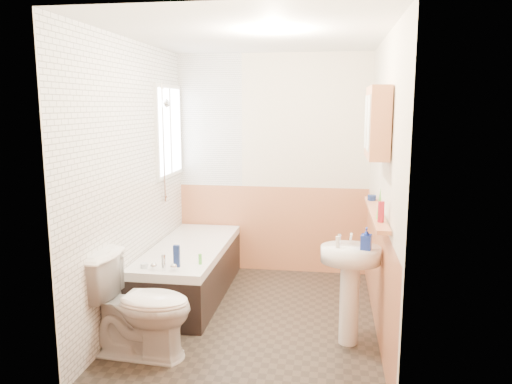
% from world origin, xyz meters
% --- Properties ---
extents(floor, '(2.80, 2.80, 0.00)m').
position_xyz_m(floor, '(0.00, 0.00, 0.00)').
color(floor, black).
rests_on(floor, ground).
extents(ceiling, '(2.80, 2.80, 0.00)m').
position_xyz_m(ceiling, '(0.00, 0.00, 2.50)').
color(ceiling, white).
rests_on(ceiling, ground).
extents(wall_back, '(2.20, 0.02, 2.50)m').
position_xyz_m(wall_back, '(0.00, 1.41, 1.25)').
color(wall_back, beige).
rests_on(wall_back, ground).
extents(wall_front, '(2.20, 0.02, 2.50)m').
position_xyz_m(wall_front, '(0.00, -1.41, 1.25)').
color(wall_front, beige).
rests_on(wall_front, ground).
extents(wall_left, '(0.02, 2.80, 2.50)m').
position_xyz_m(wall_left, '(-1.11, 0.00, 1.25)').
color(wall_left, beige).
rests_on(wall_left, ground).
extents(wall_right, '(0.02, 2.80, 2.50)m').
position_xyz_m(wall_right, '(1.11, 0.00, 1.25)').
color(wall_right, beige).
rests_on(wall_right, ground).
extents(wainscot_right, '(0.01, 2.80, 1.00)m').
position_xyz_m(wainscot_right, '(1.09, 0.00, 0.50)').
color(wainscot_right, '#CA7D52').
rests_on(wainscot_right, wall_right).
extents(wainscot_front, '(2.20, 0.01, 1.00)m').
position_xyz_m(wainscot_front, '(0.00, -1.39, 0.50)').
color(wainscot_front, '#CA7D52').
rests_on(wainscot_front, wall_front).
extents(wainscot_back, '(2.20, 0.01, 1.00)m').
position_xyz_m(wainscot_back, '(0.00, 1.39, 0.50)').
color(wainscot_back, '#CA7D52').
rests_on(wainscot_back, wall_back).
extents(tile_cladding_left, '(0.01, 2.80, 2.50)m').
position_xyz_m(tile_cladding_left, '(-1.09, 0.00, 1.25)').
color(tile_cladding_left, white).
rests_on(tile_cladding_left, wall_left).
extents(tile_return_back, '(0.75, 0.01, 1.50)m').
position_xyz_m(tile_return_back, '(-0.73, 1.39, 1.75)').
color(tile_return_back, white).
rests_on(tile_return_back, wall_back).
extents(window, '(0.03, 0.79, 0.99)m').
position_xyz_m(window, '(-1.06, 0.95, 1.65)').
color(window, white).
rests_on(window, wall_left).
extents(bathtub, '(0.70, 1.78, 0.67)m').
position_xyz_m(bathtub, '(-0.73, 0.47, 0.27)').
color(bathtub, black).
rests_on(bathtub, floor).
extents(shower_riser, '(0.11, 0.08, 1.22)m').
position_xyz_m(shower_riser, '(-1.04, 0.69, 1.64)').
color(shower_riser, silver).
rests_on(shower_riser, wall_left).
extents(toilet, '(0.85, 0.52, 0.81)m').
position_xyz_m(toilet, '(-0.76, -0.79, 0.40)').
color(toilet, white).
rests_on(toilet, floor).
extents(sink, '(0.48, 0.39, 0.92)m').
position_xyz_m(sink, '(0.84, -0.35, 0.58)').
color(sink, white).
rests_on(sink, floor).
extents(pine_shelf, '(0.10, 1.33, 0.03)m').
position_xyz_m(pine_shelf, '(1.04, -0.16, 1.06)').
color(pine_shelf, '#CA7D52').
rests_on(pine_shelf, wall_right).
extents(medicine_cabinet, '(0.16, 0.61, 0.56)m').
position_xyz_m(medicine_cabinet, '(1.01, -0.25, 1.79)').
color(medicine_cabinet, '#CA7D52').
rests_on(medicine_cabinet, wall_right).
extents(foam_can, '(0.06, 0.06, 0.16)m').
position_xyz_m(foam_can, '(1.04, -0.55, 1.15)').
color(foam_can, maroon).
rests_on(foam_can, pine_shelf).
extents(green_bottle, '(0.05, 0.05, 0.24)m').
position_xyz_m(green_bottle, '(1.04, -0.45, 1.19)').
color(green_bottle, '#59C647').
rests_on(green_bottle, pine_shelf).
extents(black_jar, '(0.10, 0.10, 0.05)m').
position_xyz_m(black_jar, '(1.04, 0.31, 1.10)').
color(black_jar, navy).
rests_on(black_jar, pine_shelf).
extents(soap_bottle, '(0.12, 0.19, 0.08)m').
position_xyz_m(soap_bottle, '(0.95, -0.41, 0.86)').
color(soap_bottle, '#19339E').
rests_on(soap_bottle, sink).
extents(clear_bottle, '(0.04, 0.04, 0.09)m').
position_xyz_m(clear_bottle, '(0.73, -0.40, 0.86)').
color(clear_bottle, silver).
rests_on(clear_bottle, sink).
extents(blue_gel, '(0.06, 0.04, 0.20)m').
position_xyz_m(blue_gel, '(-0.65, -0.20, 0.62)').
color(blue_gel, navy).
rests_on(blue_gel, bathtub).
extents(cream_jar, '(0.07, 0.07, 0.04)m').
position_xyz_m(cream_jar, '(-0.92, -0.27, 0.55)').
color(cream_jar, silver).
rests_on(cream_jar, bathtub).
extents(orange_bottle, '(0.03, 0.03, 0.09)m').
position_xyz_m(orange_bottle, '(-0.47, -0.10, 0.57)').
color(orange_bottle, '#59C647').
rests_on(orange_bottle, bathtub).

